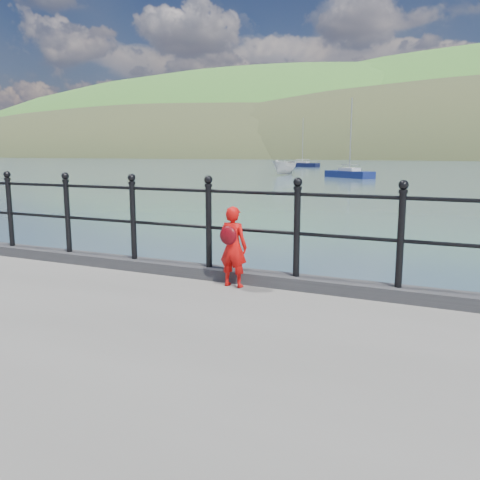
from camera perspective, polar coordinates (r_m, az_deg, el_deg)
The scene contains 7 objects.
ground at distance 6.93m, azimuth 1.71°, elevation -12.55°, with size 600.00×600.00×0.00m, color #2D4251.
kerb at distance 6.46m, azimuth 1.23°, elevation -4.17°, with size 60.00×0.30×0.15m, color #28282B.
railing at distance 6.32m, azimuth 1.26°, elevation 2.43°, with size 18.11×0.11×1.20m.
child at distance 6.19m, azimuth -0.81°, elevation -0.69°, with size 0.37×0.31×1.00m.
launch_white at distance 58.04m, azimuth 5.03°, elevation 8.11°, with size 1.66×4.42×1.71m, color silver.
sailboat_left at distance 88.62m, azimuth 7.00°, elevation 8.35°, with size 6.12×2.85×8.40m.
sailboat_port at distance 53.11m, azimuth 12.17°, elevation 7.21°, with size 5.60×4.53×8.10m.
Camera 1 is at (2.52, -5.89, 2.65)m, focal length 38.00 mm.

